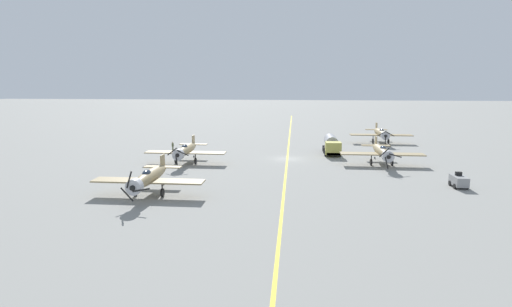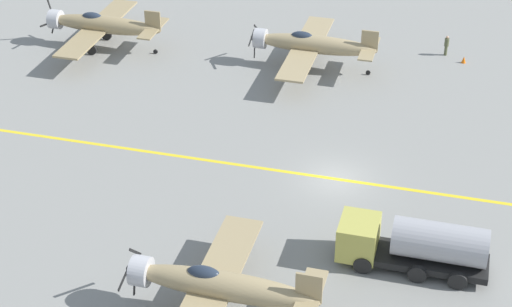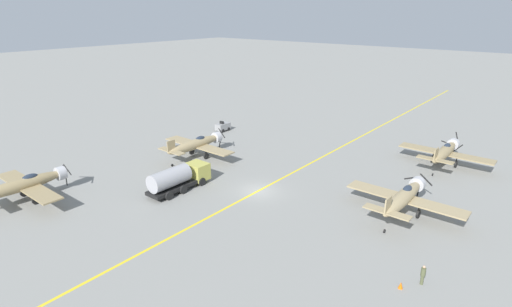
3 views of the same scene
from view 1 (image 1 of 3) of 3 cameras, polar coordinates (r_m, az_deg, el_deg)
The scene contains 10 objects.
ground_plane at distance 63.63m, azimuth 4.49°, elevation -0.77°, with size 400.00×400.00×0.00m, color gray.
taxiway_stripe at distance 63.63m, azimuth 4.49°, elevation -0.77°, with size 0.30×160.00×0.01m, color yellow.
airplane_near_left at distance 82.94m, azimuth 17.39°, elevation 2.79°, with size 12.00×9.98×3.65m.
airplane_far_right at distance 44.43m, azimuth -15.00°, elevation -3.31°, with size 12.00×9.98×3.73m.
airplane_mid_left at distance 61.34m, azimuth 17.51°, elevation 0.27°, with size 12.00×9.98×3.65m.
airplane_mid_right at distance 60.66m, azimuth -9.96°, elevation 0.49°, with size 12.00×9.98×3.65m.
fuel_tanker at distance 69.05m, azimuth 10.75°, elevation 1.23°, with size 2.68×8.00×2.98m.
tow_tractor at distance 52.10m, azimuth 26.99°, elevation -3.49°, with size 1.57×2.60×1.79m.
ground_crew_walking at distance 71.79m, azimuth -11.81°, elevation 1.05°, with size 0.36×0.36×1.67m.
traffic_cone at distance 73.00m, azimuth -10.63°, elevation 0.73°, with size 0.36×0.36×0.55m, color orange.
Camera 1 is at (-1.03, 62.44, 12.21)m, focal length 28.00 mm.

